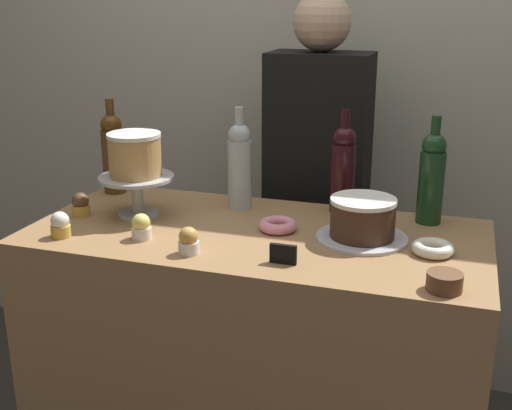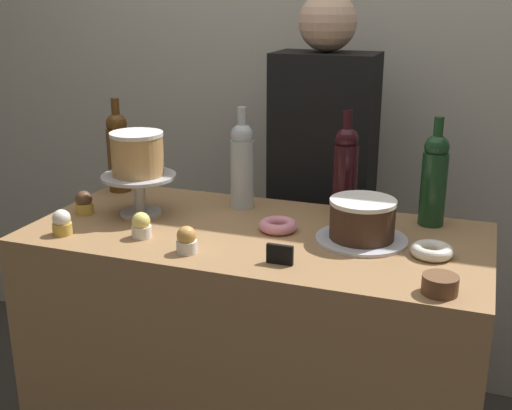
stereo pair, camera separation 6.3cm
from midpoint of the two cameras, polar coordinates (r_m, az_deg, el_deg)
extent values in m
cube|color=#BCB7A8|center=(2.64, 7.45, 11.64)|extent=(6.00, 0.05, 2.60)
cube|color=#997047|center=(2.09, 0.90, -14.39)|extent=(1.32, 0.63, 0.93)
cylinder|color=#B2B2B7|center=(2.05, -9.26, -0.66)|extent=(0.13, 0.13, 0.01)
cylinder|color=#B2B2B7|center=(2.03, -9.34, 0.92)|extent=(0.04, 0.04, 0.11)
cylinder|color=#B2B2B7|center=(2.02, -9.43, 2.51)|extent=(0.23, 0.23, 0.01)
cylinder|color=tan|center=(2.00, -9.52, 4.31)|extent=(0.16, 0.16, 0.12)
cylinder|color=white|center=(1.99, -9.62, 6.17)|extent=(0.16, 0.16, 0.01)
cylinder|color=silver|center=(1.84, 10.25, -3.00)|extent=(0.26, 0.26, 0.01)
cylinder|color=#3D2619|center=(1.82, 10.35, -1.39)|extent=(0.18, 0.18, 0.10)
cylinder|color=white|center=(1.80, 10.44, 0.28)|extent=(0.18, 0.18, 0.01)
cylinder|color=#B2BCC1|center=(2.07, -0.34, 2.74)|extent=(0.08, 0.08, 0.22)
sphere|color=#B2BCC1|center=(2.04, -0.34, 6.19)|extent=(0.07, 0.07, 0.07)
cylinder|color=#B2BCC1|center=(2.03, -0.35, 7.60)|extent=(0.03, 0.03, 0.08)
cylinder|color=black|center=(2.03, 8.74, 2.27)|extent=(0.08, 0.08, 0.22)
sphere|color=black|center=(2.00, 8.92, 5.78)|extent=(0.07, 0.07, 0.07)
cylinder|color=black|center=(1.99, 8.99, 7.20)|extent=(0.03, 0.03, 0.08)
cylinder|color=#193D1E|center=(1.98, 16.25, 1.35)|extent=(0.08, 0.08, 0.22)
sphere|color=#193D1E|center=(1.95, 16.58, 4.92)|extent=(0.07, 0.07, 0.07)
cylinder|color=#193D1E|center=(1.94, 16.71, 6.38)|extent=(0.03, 0.03, 0.08)
cylinder|color=#5B3814|center=(2.29, -11.24, 3.91)|extent=(0.08, 0.08, 0.22)
sphere|color=#5B3814|center=(2.26, -11.43, 7.03)|extent=(0.07, 0.07, 0.07)
cylinder|color=#5B3814|center=(2.25, -11.51, 8.30)|extent=(0.03, 0.03, 0.08)
cylinder|color=gold|center=(2.09, -14.05, -0.30)|extent=(0.06, 0.06, 0.03)
sphere|color=brown|center=(2.08, -14.12, 0.52)|extent=(0.05, 0.05, 0.05)
cylinder|color=white|center=(1.73, -5.08, -3.68)|extent=(0.06, 0.06, 0.03)
sphere|color=#CC9347|center=(1.72, -5.11, -2.71)|extent=(0.05, 0.05, 0.05)
cylinder|color=white|center=(1.85, -9.09, -2.34)|extent=(0.06, 0.06, 0.03)
sphere|color=#EFDB6B|center=(1.84, -9.14, -1.42)|extent=(0.05, 0.05, 0.05)
cylinder|color=gold|center=(1.92, -15.81, -2.03)|extent=(0.06, 0.06, 0.03)
sphere|color=white|center=(1.91, -15.89, -1.14)|extent=(0.05, 0.05, 0.05)
torus|color=silver|center=(1.77, 16.25, -3.90)|extent=(0.11, 0.11, 0.03)
torus|color=pink|center=(1.88, 2.93, -1.82)|extent=(0.11, 0.11, 0.03)
cylinder|color=brown|center=(1.57, 17.00, -7.28)|extent=(0.08, 0.08, 0.01)
cylinder|color=brown|center=(1.56, 17.04, -6.92)|extent=(0.08, 0.08, 0.01)
cylinder|color=brown|center=(1.56, 17.08, -6.55)|extent=(0.08, 0.08, 0.01)
cylinder|color=brown|center=(1.55, 17.11, -6.18)|extent=(0.08, 0.08, 0.01)
cube|color=black|center=(1.65, 3.22, -4.38)|extent=(0.07, 0.01, 0.05)
cube|color=black|center=(2.56, 6.23, -9.04)|extent=(0.28, 0.18, 0.85)
cube|color=black|center=(2.33, 6.81, 6.48)|extent=(0.36, 0.22, 0.55)
sphere|color=tan|center=(2.29, 7.17, 15.73)|extent=(0.20, 0.20, 0.20)
camera|label=1|loc=(0.03, -89.02, 0.32)|focal=45.34mm
camera|label=2|loc=(0.03, 90.98, -0.32)|focal=45.34mm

